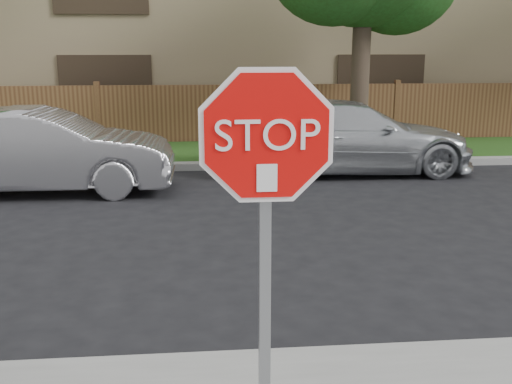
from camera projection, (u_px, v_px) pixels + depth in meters
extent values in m
plane|color=black|center=(361.00, 355.00, 5.20)|extent=(90.00, 90.00, 0.00)
cube|color=gray|center=(263.00, 165.00, 13.06)|extent=(70.00, 0.30, 0.15)
cube|color=#1E4714|center=(256.00, 152.00, 14.66)|extent=(70.00, 3.00, 0.12)
cube|color=brown|center=(251.00, 115.00, 16.03)|extent=(70.00, 0.12, 1.60)
cube|color=#9C8961|center=(237.00, 34.00, 20.92)|extent=(34.00, 8.00, 6.00)
cylinder|color=#382B21|center=(360.00, 73.00, 14.33)|extent=(0.44, 0.44, 3.92)
cube|color=gray|center=(265.00, 291.00, 3.42)|extent=(0.06, 0.06, 2.30)
cylinder|color=white|center=(267.00, 136.00, 3.14)|extent=(1.01, 0.02, 1.01)
cylinder|color=red|center=(267.00, 136.00, 3.13)|extent=(0.93, 0.02, 0.93)
cube|color=white|center=(267.00, 178.00, 3.17)|extent=(0.11, 0.00, 0.15)
imported|color=#A8A7AC|center=(44.00, 151.00, 10.76)|extent=(4.62, 1.63, 1.52)
imported|color=silver|center=(348.00, 137.00, 12.52)|extent=(5.21, 2.15, 1.51)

